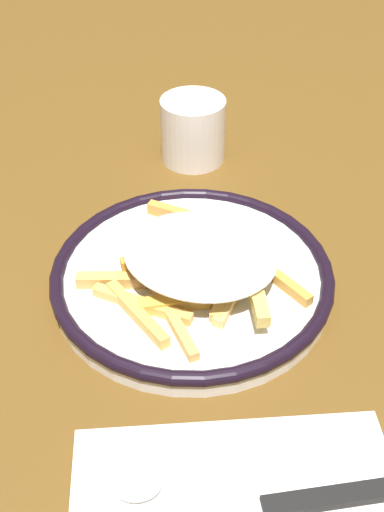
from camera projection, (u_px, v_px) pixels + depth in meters
ground_plane at (192, 287)px, 0.61m from camera, size 2.60×2.60×0.00m
plate at (192, 276)px, 0.60m from camera, size 0.27×0.27×0.03m
fries_heap at (198, 261)px, 0.58m from camera, size 0.22×0.21×0.04m
knife at (267, 508)px, 0.43m from camera, size 0.03×0.21×0.01m
spoon at (186, 481)px, 0.44m from camera, size 0.03×0.15×0.01m
coffee_mug at (193, 129)px, 0.77m from camera, size 0.10×0.08×0.08m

